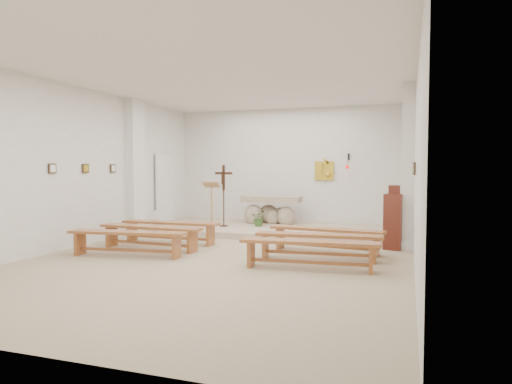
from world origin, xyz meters
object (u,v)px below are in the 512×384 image
(donation_pedestal, at_px, (394,221))
(bench_left_second, at_px, (150,232))
(lectern, at_px, (211,203))
(crucifix_stand, at_px, (224,191))
(bench_right_front, at_px, (326,234))
(altar, at_px, (271,212))
(bench_right_second, at_px, (318,240))
(bench_left_front, at_px, (170,227))
(bench_left_third, at_px, (127,238))
(bench_right_third, at_px, (309,248))

(donation_pedestal, distance_m, bench_left_second, 5.18)
(lectern, distance_m, crucifix_stand, 0.54)
(bench_right_front, bearing_deg, altar, 130.99)
(lectern, xyz_separation_m, bench_right_front, (3.56, -2.23, -0.39))
(donation_pedestal, bearing_deg, bench_right_second, -116.63)
(bench_left_front, distance_m, bench_left_third, 1.69)
(bench_right_front, distance_m, bench_left_second, 3.70)
(lectern, bearing_deg, bench_right_third, -54.32)
(bench_right_second, bearing_deg, bench_right_front, 85.19)
(altar, xyz_separation_m, bench_right_second, (2.13, -4.02, -0.11))
(bench_left_third, bearing_deg, bench_left_second, 82.92)
(bench_right_second, bearing_deg, altar, 113.12)
(bench_left_front, relative_size, bench_right_front, 0.99)
(altar, bearing_deg, crucifix_stand, -136.13)
(lectern, relative_size, bench_right_second, 0.52)
(donation_pedestal, distance_m, bench_right_second, 2.11)
(donation_pedestal, relative_size, bench_right_third, 0.57)
(bench_left_front, distance_m, bench_right_second, 3.70)
(donation_pedestal, xyz_separation_m, bench_left_second, (-4.90, -1.65, -0.23))
(lectern, distance_m, bench_right_third, 5.31)
(donation_pedestal, relative_size, bench_left_front, 0.58)
(crucifix_stand, distance_m, bench_left_front, 2.30)
(lectern, bearing_deg, bench_left_third, -97.19)
(donation_pedestal, bearing_deg, altar, 156.92)
(lectern, xyz_separation_m, bench_right_second, (3.56, -3.07, -0.39))
(altar, height_order, bench_left_second, altar)
(altar, xyz_separation_m, crucifix_stand, (-1.02, -1.05, 0.63))
(bench_right_front, bearing_deg, donation_pedestal, 39.06)
(altar, distance_m, bench_right_second, 4.55)
(altar, bearing_deg, lectern, -148.19)
(altar, xyz_separation_m, donation_pedestal, (3.43, -2.37, 0.12))
(bench_right_second, xyz_separation_m, bench_left_third, (-3.60, -0.84, 0.00))
(lectern, height_order, crucifix_stand, crucifix_stand)
(altar, xyz_separation_m, lectern, (-1.43, -0.95, 0.28))
(bench_left_front, relative_size, bench_right_third, 0.99)
(altar, xyz_separation_m, bench_left_second, (-1.47, -4.02, -0.11))
(bench_right_front, bearing_deg, bench_left_front, -172.86)
(crucifix_stand, xyz_separation_m, bench_right_third, (3.16, -3.82, -0.74))
(bench_right_front, xyz_separation_m, bench_right_second, (-0.00, -0.84, 0.00))
(bench_left_front, xyz_separation_m, bench_left_second, (0.00, -0.84, 0.00))
(bench_left_third, bearing_deg, crucifix_stand, 76.25)
(altar, distance_m, bench_left_second, 4.28)
(crucifix_stand, bearing_deg, bench_right_second, -38.37)
(bench_left_second, bearing_deg, bench_right_third, -9.62)
(bench_left_second, relative_size, bench_left_third, 1.00)
(altar, relative_size, lectern, 1.35)
(altar, relative_size, bench_right_front, 0.71)
(altar, distance_m, crucifix_stand, 1.59)
(bench_right_third, bearing_deg, bench_left_front, 150.19)
(lectern, height_order, bench_left_third, lectern)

